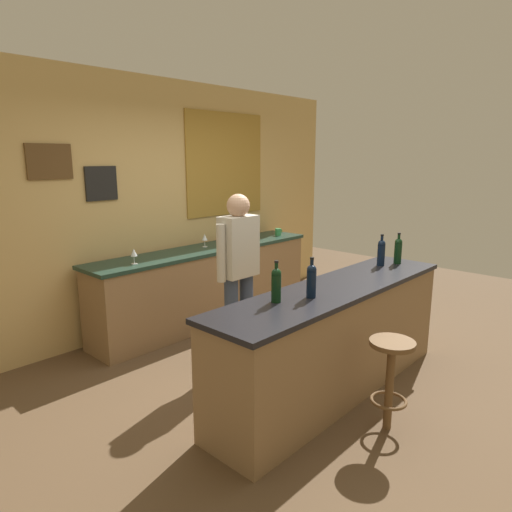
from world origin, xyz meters
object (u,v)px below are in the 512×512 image
at_px(bar_stool, 391,370).
at_px(wine_bottle_b, 311,280).
at_px(wine_bottle_d, 398,250).
at_px(wine_bottle_a, 276,284).
at_px(coffee_mug, 278,232).
at_px(bartender, 239,268).
at_px(wine_glass_a, 134,253).
at_px(wine_glass_b, 205,238).
at_px(wine_bottle_c, 381,252).
at_px(wine_glass_c, 230,235).

xyz_separation_m(bar_stool, wine_bottle_b, (-0.19, 0.57, 0.60)).
bearing_deg(wine_bottle_d, wine_bottle_a, 177.09).
distance_m(wine_bottle_a, coffee_mug, 2.95).
distance_m(bartender, wine_bottle_b, 1.03).
distance_m(wine_glass_a, wine_glass_b, 1.07).
relative_size(bartender, coffee_mug, 12.96).
relative_size(wine_bottle_d, wine_glass_b, 1.97).
distance_m(wine_bottle_a, wine_bottle_c, 1.54).
bearing_deg(wine_bottle_b, bartender, 76.77).
distance_m(bartender, wine_glass_b, 1.27).
xyz_separation_m(bartender, coffee_mug, (1.77, 1.02, 0.01)).
height_order(bartender, wine_bottle_c, bartender).
bearing_deg(wine_glass_b, wine_glass_a, -171.56).
bearing_deg(wine_bottle_a, wine_bottle_c, -0.34).
bearing_deg(wine_bottle_c, wine_glass_a, 129.40).
bearing_deg(bar_stool, wine_bottle_b, 108.30).
xyz_separation_m(wine_bottle_d, wine_glass_c, (-0.32, 2.03, -0.05)).
xyz_separation_m(bar_stool, wine_bottle_a, (-0.45, 0.69, 0.60)).
height_order(wine_bottle_a, wine_glass_a, wine_bottle_a).
bearing_deg(wine_bottle_d, wine_glass_c, 98.89).
relative_size(wine_glass_b, coffee_mug, 1.24).
bearing_deg(wine_bottle_c, wine_bottle_d, -22.40).
distance_m(wine_glass_a, wine_glass_c, 1.41).
relative_size(bartender, wine_bottle_a, 5.29).
bearing_deg(wine_glass_c, wine_bottle_c, -86.28).
xyz_separation_m(wine_bottle_a, wine_glass_b, (1.06, 2.01, -0.05)).
height_order(bartender, wine_glass_a, bartender).
bearing_deg(wine_bottle_d, wine_glass_a, 131.55).
relative_size(bartender, wine_glass_c, 10.45).
bearing_deg(coffee_mug, wine_glass_a, -179.10).
relative_size(bartender, bar_stool, 2.38).
distance_m(wine_bottle_b, coffee_mug, 2.84).
bearing_deg(wine_bottle_a, wine_glass_b, 62.19).
bearing_deg(coffee_mug, bartender, -150.14).
bearing_deg(wine_glass_c, wine_bottle_b, -119.12).
relative_size(bar_stool, wine_glass_a, 4.39).
bearing_deg(bar_stool, wine_bottle_a, 122.91).
relative_size(wine_bottle_a, wine_bottle_d, 1.00).
relative_size(wine_bottle_b, wine_glass_b, 1.97).
bearing_deg(bar_stool, bartender, 88.39).
bearing_deg(wine_bottle_d, bartender, 142.06).
xyz_separation_m(wine_glass_b, coffee_mug, (1.20, -0.12, -0.06)).
bearing_deg(bartender, wine_glass_b, 63.46).
height_order(wine_bottle_b, wine_glass_b, wine_bottle_b).
distance_m(wine_bottle_c, wine_bottle_d, 0.21).
distance_m(bartender, coffee_mug, 2.04).
distance_m(wine_glass_c, coffee_mug, 0.86).
distance_m(wine_bottle_a, wine_bottle_b, 0.29).
relative_size(bartender, wine_glass_a, 10.45).
bearing_deg(wine_bottle_b, coffee_mug, 45.10).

